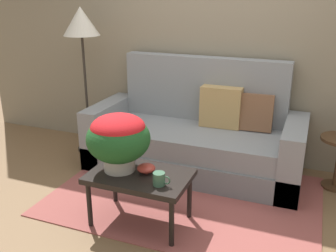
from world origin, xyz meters
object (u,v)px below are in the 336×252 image
at_px(floor_lamp, 81,29).
at_px(coffee_mug, 159,179).
at_px(coffee_table, 140,179).
at_px(potted_plant, 118,137).
at_px(couch, 196,138).
at_px(snack_bowl, 146,168).

distance_m(floor_lamp, coffee_mug, 2.17).
relative_size(floor_lamp, coffee_mug, 12.00).
height_order(coffee_table, potted_plant, potted_plant).
relative_size(couch, potted_plant, 4.34).
bearing_deg(potted_plant, snack_bowl, 7.71).
bearing_deg(snack_bowl, coffee_mug, -40.38).
bearing_deg(coffee_mug, coffee_table, 152.75).
height_order(couch, potted_plant, couch).
bearing_deg(potted_plant, floor_lamp, 132.17).
bearing_deg(snack_bowl, couch, 86.36).
bearing_deg(coffee_mug, snack_bowl, 139.62).
xyz_separation_m(potted_plant, snack_bowl, (0.23, 0.03, -0.25)).
bearing_deg(floor_lamp, potted_plant, -47.83).
relative_size(coffee_table, floor_lamp, 0.49).
xyz_separation_m(couch, coffee_table, (-0.11, -1.17, 0.05)).
bearing_deg(floor_lamp, snack_bowl, -41.57).
height_order(couch, floor_lamp, floor_lamp).
distance_m(coffee_mug, snack_bowl, 0.24).
bearing_deg(coffee_table, couch, 84.52).
relative_size(floor_lamp, potted_plant, 3.25).
height_order(couch, coffee_table, couch).
relative_size(couch, coffee_mug, 15.98).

